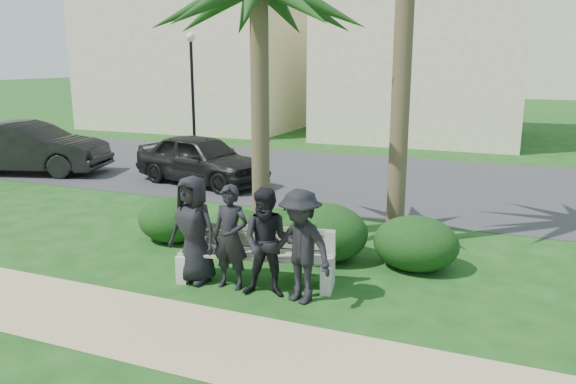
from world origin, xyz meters
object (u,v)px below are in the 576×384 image
at_px(man_d, 300,246).
at_px(car_a, 202,159).
at_px(man_a, 194,229).
at_px(car_b, 28,148).
at_px(man_c, 268,243).
at_px(man_b, 230,237).
at_px(street_lamp, 192,68).
at_px(park_bench, 257,260).

distance_m(man_d, car_a, 8.01).
relative_size(man_a, car_b, 0.36).
relative_size(man_c, man_d, 0.98).
bearing_deg(man_a, man_c, 2.71).
xyz_separation_m(man_d, car_b, (-10.65, 5.37, -0.04)).
bearing_deg(man_a, car_b, 155.13).
distance_m(man_c, man_d, 0.48).
xyz_separation_m(man_b, man_c, (0.62, -0.07, 0.01)).
relative_size(man_b, car_a, 0.39).
height_order(man_c, man_d, man_d).
xyz_separation_m(man_a, man_c, (1.24, -0.07, -0.03)).
distance_m(street_lamp, car_a, 7.84).
bearing_deg(car_a, man_b, -133.18).
distance_m(man_a, car_b, 10.38).
bearing_deg(street_lamp, car_a, -56.65).
distance_m(street_lamp, man_d, 15.62).
bearing_deg(street_lamp, car_b, -100.69).
xyz_separation_m(street_lamp, man_d, (9.33, -12.34, -2.15)).
distance_m(park_bench, man_c, 0.65).
relative_size(park_bench, man_a, 1.49).
relative_size(street_lamp, man_a, 2.65).
bearing_deg(man_b, street_lamp, 123.45).
height_order(street_lamp, man_c, street_lamp).
height_order(man_a, man_d, man_a).
xyz_separation_m(man_c, man_d, (0.48, -0.01, 0.01)).
relative_size(car_a, car_b, 0.86).
bearing_deg(car_b, park_bench, -133.56).
bearing_deg(car_b, car_a, -99.15).
bearing_deg(street_lamp, man_d, -52.89).
xyz_separation_m(man_b, man_d, (1.11, -0.07, 0.03)).
xyz_separation_m(man_b, car_a, (-4.11, 6.00, -0.10)).
xyz_separation_m(street_lamp, man_c, (8.85, -12.33, -2.17)).
distance_m(street_lamp, park_bench, 14.91).
height_order(street_lamp, car_b, street_lamp).
height_order(park_bench, man_c, man_c).
distance_m(park_bench, man_a, 1.04).
distance_m(street_lamp, man_b, 14.93).
height_order(man_c, car_b, man_c).
height_order(park_bench, car_a, car_a).
distance_m(park_bench, man_d, 1.00).
xyz_separation_m(street_lamp, park_bench, (8.50, -11.98, -2.58)).
bearing_deg(park_bench, car_a, 116.24).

